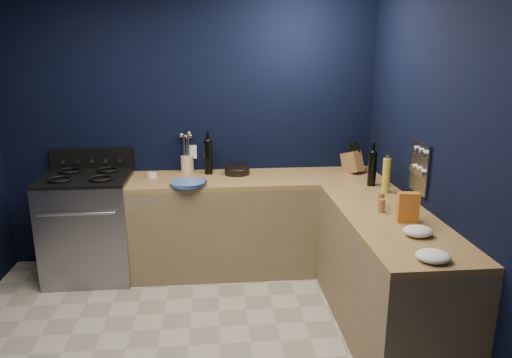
{
  "coord_description": "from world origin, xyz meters",
  "views": [
    {
      "loc": [
        0.21,
        -2.74,
        2.04
      ],
      "look_at": [
        0.55,
        1.0,
        1.0
      ],
      "focal_mm": 33.22,
      "sensor_mm": 36.0,
      "label": 1
    }
  ],
  "objects": [
    {
      "name": "wall_back",
      "position": [
        0.0,
        1.76,
        1.3
      ],
      "size": [
        3.5,
        0.02,
        2.6
      ],
      "primitive_type": "cube",
      "color": "black",
      "rests_on": "ground"
    },
    {
      "name": "wall_right",
      "position": [
        1.76,
        0.0,
        1.3
      ],
      "size": [
        0.02,
        3.5,
        2.6
      ],
      "primitive_type": "cube",
      "color": "black",
      "rests_on": "ground"
    },
    {
      "name": "cab_back",
      "position": [
        0.6,
        1.44,
        0.43
      ],
      "size": [
        2.3,
        0.63,
        0.86
      ],
      "primitive_type": "cube",
      "color": "#826D4D",
      "rests_on": "floor"
    },
    {
      "name": "top_back",
      "position": [
        0.6,
        1.44,
        0.88
      ],
      "size": [
        2.3,
        0.63,
        0.04
      ],
      "primitive_type": "cube",
      "color": "brown",
      "rests_on": "cab_back"
    },
    {
      "name": "cab_right",
      "position": [
        1.44,
        0.29,
        0.43
      ],
      "size": [
        0.63,
        1.67,
        0.86
      ],
      "primitive_type": "cube",
      "color": "#826D4D",
      "rests_on": "floor"
    },
    {
      "name": "top_right",
      "position": [
        1.44,
        0.29,
        0.88
      ],
      "size": [
        0.63,
        1.67,
        0.04
      ],
      "primitive_type": "cube",
      "color": "brown",
      "rests_on": "cab_right"
    },
    {
      "name": "gas_range",
      "position": [
        -0.93,
        1.42,
        0.46
      ],
      "size": [
        0.76,
        0.66,
        0.92
      ],
      "primitive_type": "cube",
      "color": "gray",
      "rests_on": "floor"
    },
    {
      "name": "oven_door",
      "position": [
        -0.93,
        1.1,
        0.45
      ],
      "size": [
        0.59,
        0.02,
        0.42
      ],
      "primitive_type": "cube",
      "color": "black",
      "rests_on": "gas_range"
    },
    {
      "name": "cooktop",
      "position": [
        -0.93,
        1.42,
        0.94
      ],
      "size": [
        0.76,
        0.66,
        0.03
      ],
      "primitive_type": "cube",
      "color": "black",
      "rests_on": "gas_range"
    },
    {
      "name": "backguard",
      "position": [
        -0.93,
        1.72,
        1.04
      ],
      "size": [
        0.76,
        0.06,
        0.2
      ],
      "primitive_type": "cube",
      "color": "black",
      "rests_on": "gas_range"
    },
    {
      "name": "spice_panel",
      "position": [
        1.74,
        0.55,
        1.18
      ],
      "size": [
        0.02,
        0.28,
        0.38
      ],
      "primitive_type": "cube",
      "color": "gray",
      "rests_on": "wall_right"
    },
    {
      "name": "wall_outlet",
      "position": [
        0.0,
        1.74,
        1.08
      ],
      "size": [
        0.09,
        0.02,
        0.13
      ],
      "primitive_type": "cube",
      "color": "white",
      "rests_on": "wall_back"
    },
    {
      "name": "plate_stack",
      "position": [
        -0.02,
        1.2,
        0.92
      ],
      "size": [
        0.31,
        0.31,
        0.04
      ],
      "primitive_type": "cylinder",
      "rotation": [
        0.0,
        0.0,
        -0.02
      ],
      "color": "#2E5F91",
      "rests_on": "top_back"
    },
    {
      "name": "ramekin",
      "position": [
        -0.36,
        1.53,
        0.92
      ],
      "size": [
        0.11,
        0.11,
        0.04
      ],
      "primitive_type": "cylinder",
      "rotation": [
        0.0,
        0.0,
        -0.22
      ],
      "color": "white",
      "rests_on": "top_back"
    },
    {
      "name": "utensil_crock",
      "position": [
        -0.05,
        1.69,
        0.98
      ],
      "size": [
        0.16,
        0.16,
        0.15
      ],
      "primitive_type": "cylinder",
      "rotation": [
        0.0,
        0.0,
        0.42
      ],
      "color": "beige",
      "rests_on": "top_back"
    },
    {
      "name": "wine_bottle_back",
      "position": [
        0.16,
        1.59,
        1.06
      ],
      "size": [
        0.09,
        0.09,
        0.31
      ],
      "primitive_type": "cylinder",
      "rotation": [
        0.0,
        0.0,
        0.12
      ],
      "color": "black",
      "rests_on": "top_back"
    },
    {
      "name": "lemon_basket",
      "position": [
        0.42,
        1.55,
        0.94
      ],
      "size": [
        0.28,
        0.28,
        0.09
      ],
      "primitive_type": "cylinder",
      "rotation": [
        0.0,
        0.0,
        -0.26
      ],
      "color": "black",
      "rests_on": "top_back"
    },
    {
      "name": "knife_block",
      "position": [
        1.51,
        1.51,
        1.0
      ],
      "size": [
        0.21,
        0.25,
        0.24
      ],
      "primitive_type": "cube",
      "rotation": [
        -0.31,
        0.0,
        0.52
      ],
      "color": "brown",
      "rests_on": "top_back"
    },
    {
      "name": "wine_bottle_right",
      "position": [
        1.55,
        1.07,
        1.05
      ],
      "size": [
        0.09,
        0.09,
        0.29
      ],
      "primitive_type": "cylinder",
      "rotation": [
        0.0,
        0.0,
        -0.24
      ],
      "color": "black",
      "rests_on": "top_right"
    },
    {
      "name": "oil_bottle",
      "position": [
        1.6,
        0.86,
        1.04
      ],
      "size": [
        0.08,
        0.08,
        0.28
      ],
      "primitive_type": "cylinder",
      "rotation": [
        0.0,
        0.0,
        -0.3
      ],
      "color": "gold",
      "rests_on": "top_right"
    },
    {
      "name": "spice_jar_near",
      "position": [
        1.44,
        0.51,
        0.95
      ],
      "size": [
        0.05,
        0.05,
        0.11
      ],
      "primitive_type": "cylinder",
      "rotation": [
        0.0,
        0.0,
        0.03
      ],
      "color": "olive",
      "rests_on": "top_right"
    },
    {
      "name": "spice_jar_far",
      "position": [
        1.4,
        0.39,
        0.95
      ],
      "size": [
        0.06,
        0.06,
        0.1
      ],
      "primitive_type": "cylinder",
      "rotation": [
        0.0,
        0.0,
        0.23
      ],
      "color": "olive",
      "rests_on": "top_right"
    },
    {
      "name": "crouton_bag",
      "position": [
        1.51,
        0.18,
        1.0
      ],
      "size": [
        0.15,
        0.08,
        0.21
      ],
      "primitive_type": "cube",
      "rotation": [
        0.0,
        0.0,
        -0.14
      ],
      "color": "red",
      "rests_on": "top_right"
    },
    {
      "name": "towel_front",
      "position": [
        1.47,
        -0.07,
        0.93
      ],
      "size": [
        0.23,
        0.22,
        0.07
      ],
      "primitive_type": "ellipsoid",
      "rotation": [
        0.0,
        0.0,
        -0.43
      ],
      "color": "white",
      "rests_on": "top_right"
    },
    {
      "name": "towel_end",
      "position": [
        1.4,
        -0.43,
        0.93
      ],
      "size": [
        0.24,
        0.23,
        0.06
      ],
      "primitive_type": "ellipsoid",
      "rotation": [
        0.0,
        0.0,
        -0.34
      ],
      "color": "white",
      "rests_on": "top_right"
    }
  ]
}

